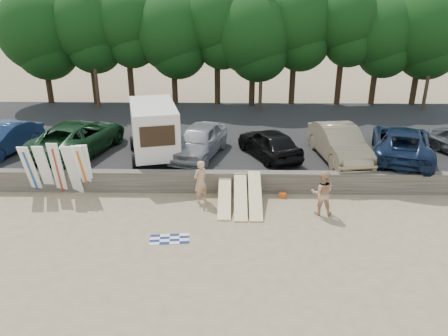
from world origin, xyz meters
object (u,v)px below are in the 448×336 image
Objects in this scene: car_2 at (199,141)px; beachgoer_a at (200,182)px; car_5 at (401,143)px; cooler at (257,200)px; car_1 at (78,137)px; box_trailer at (154,128)px; car_0 at (4,139)px; car_4 at (339,143)px; beachgoer_b at (322,193)px; car_3 at (269,143)px.

car_2 is 2.52× the size of beachgoer_a.
cooler is at bearing 44.69° from car_5.
car_1 reaches higher than car_5.
car_0 is (-8.13, 0.36, -0.78)m from box_trailer.
car_2 reaches higher than car_0.
box_trailer is 0.90× the size of car_4.
car_0 is 20.88m from car_5.
box_trailer is 0.78× the size of car_5.
beachgoer_b is (5.51, -5.05, -0.57)m from car_2.
car_0 is at bearing 170.44° from car_4.
car_0 is 0.78× the size of car_5.
beachgoer_a is 1.01× the size of beachgoer_b.
car_2 reaches higher than cooler.
beachgoer_a is (6.80, -4.36, -0.61)m from car_1.
car_0 is at bearing 15.06° from car_1.
car_1 reaches higher than car_3.
box_trailer is at bearing -161.13° from car_2.
car_1 reaches higher than beachgoer_a.
cooler is (-7.57, -3.89, -1.39)m from car_5.
car_2 is at bearing -26.09° from car_3.
car_2 is 5.18m from cooler.
car_5 is (6.79, -0.12, 0.08)m from car_3.
car_0 is 2.42× the size of beachgoer_a.
car_3 reaches higher than cooler.
car_5 is 3.17× the size of beachgoer_b.
box_trailer reaches higher than car_3.
car_0 is 12.49× the size of cooler.
car_5 is at bearing 155.89° from beachgoer_a.
beachgoer_b is at bearing -4.75° from car_0.
beachgoer_b is 5.08× the size of cooler.
beachgoer_a is at bearing 38.15° from car_5.
car_2 is (2.29, 0.11, -0.72)m from box_trailer.
car_3 is 2.33× the size of beachgoer_b.
car_0 is at bearing 163.32° from box_trailer.
car_4 is at bearing -104.15° from beachgoer_b.
car_3 is 0.85× the size of car_4.
beachgoer_a is at bearing 160.78° from car_1.
car_1 reaches higher than car_2.
beachgoer_a is at bearing -159.63° from car_4.
car_3 is 6.79m from car_5.
car_4 is at bearing 34.82° from cooler.
beachgoer_b is (7.80, -4.94, -1.29)m from box_trailer.
car_1 reaches higher than beachgoer_b.
box_trailer is 2.41m from car_2.
car_4 is at bearing -15.43° from box_trailer.
car_3 is (5.95, 0.04, -0.79)m from box_trailer.
car_5 reaches higher than beachgoer_b.
cooler is at bearing -38.81° from car_2.
car_2 is 2.56× the size of beachgoer_b.
car_5 is 6.95m from beachgoer_b.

